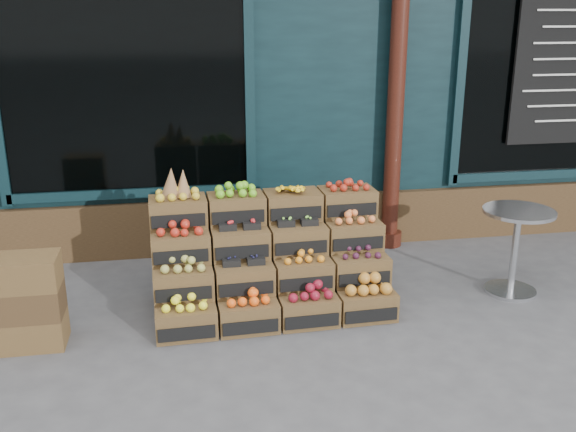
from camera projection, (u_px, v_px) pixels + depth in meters
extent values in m
plane|color=#4B4B4E|center=(327.00, 341.00, 5.19)|extent=(60.00, 60.00, 0.00)
cube|color=black|center=(248.00, 21.00, 9.33)|extent=(12.00, 6.00, 4.80)
cube|color=black|center=(281.00, 113.00, 6.84)|extent=(12.00, 0.12, 3.00)
cube|color=#432F1A|center=(283.00, 222.00, 7.14)|extent=(12.00, 0.18, 0.60)
cube|color=black|center=(126.00, 94.00, 6.44)|extent=(2.40, 0.06, 2.00)
cube|color=black|center=(562.00, 84.00, 7.22)|extent=(2.40, 0.06, 2.00)
cylinder|color=#3A150D|center=(396.00, 104.00, 6.82)|extent=(0.18, 0.18, 3.20)
cube|color=black|center=(568.00, 71.00, 7.10)|extent=(1.30, 0.04, 1.60)
cube|color=brown|center=(186.00, 320.00, 5.26)|extent=(0.51, 0.36, 0.25)
cube|color=black|center=(188.00, 334.00, 5.10)|extent=(0.46, 0.03, 0.11)
cube|color=#FCF52B|center=(185.00, 302.00, 5.21)|extent=(0.40, 0.27, 0.08)
cube|color=brown|center=(248.00, 315.00, 5.36)|extent=(0.51, 0.36, 0.25)
cube|color=black|center=(251.00, 327.00, 5.20)|extent=(0.46, 0.03, 0.11)
cube|color=#FF5813|center=(248.00, 296.00, 5.31)|extent=(0.40, 0.27, 0.09)
cube|color=brown|center=(308.00, 309.00, 5.46)|extent=(0.51, 0.36, 0.25)
cube|color=black|center=(313.00, 322.00, 5.30)|extent=(0.46, 0.03, 0.11)
cube|color=maroon|center=(308.00, 291.00, 5.41)|extent=(0.40, 0.27, 0.09)
cube|color=brown|center=(365.00, 304.00, 5.56)|extent=(0.51, 0.36, 0.25)
cube|color=black|center=(372.00, 316.00, 5.40)|extent=(0.46, 0.03, 0.11)
cube|color=#B87728|center=(366.00, 285.00, 5.50)|extent=(0.40, 0.27, 0.12)
cube|color=brown|center=(183.00, 283.00, 5.38)|extent=(0.51, 0.36, 0.25)
cube|color=black|center=(185.00, 294.00, 5.22)|extent=(0.46, 0.03, 0.11)
cube|color=#AAA74E|center=(182.00, 264.00, 5.33)|extent=(0.40, 0.27, 0.08)
cube|color=brown|center=(244.00, 278.00, 5.48)|extent=(0.51, 0.36, 0.25)
cube|color=black|center=(247.00, 289.00, 5.32)|extent=(0.46, 0.03, 0.11)
cube|color=#171736|center=(244.00, 263.00, 5.44)|extent=(0.40, 0.27, 0.03)
cube|color=brown|center=(302.00, 273.00, 5.58)|extent=(0.51, 0.36, 0.25)
cube|color=black|center=(307.00, 284.00, 5.42)|extent=(0.46, 0.03, 0.11)
cube|color=orange|center=(303.00, 256.00, 5.53)|extent=(0.40, 0.27, 0.07)
cube|color=brown|center=(359.00, 268.00, 5.68)|extent=(0.51, 0.36, 0.25)
cube|color=black|center=(365.00, 279.00, 5.51)|extent=(0.46, 0.03, 0.11)
cube|color=#3F162C|center=(360.00, 252.00, 5.63)|extent=(0.40, 0.27, 0.06)
cube|color=brown|center=(181.00, 246.00, 5.50)|extent=(0.51, 0.36, 0.25)
cube|color=black|center=(182.00, 257.00, 5.34)|extent=(0.46, 0.03, 0.11)
cube|color=#B02517|center=(180.00, 228.00, 5.45)|extent=(0.40, 0.27, 0.08)
cube|color=brown|center=(240.00, 242.00, 5.60)|extent=(0.51, 0.36, 0.25)
cube|color=black|center=(243.00, 252.00, 5.43)|extent=(0.46, 0.03, 0.11)
cube|color=red|center=(240.00, 227.00, 5.55)|extent=(0.40, 0.27, 0.03)
cube|color=brown|center=(297.00, 238.00, 5.70)|extent=(0.51, 0.36, 0.25)
cube|color=black|center=(302.00, 248.00, 5.53)|extent=(0.46, 0.03, 0.11)
cube|color=#85D44B|center=(297.00, 224.00, 5.65)|extent=(0.40, 0.27, 0.03)
cube|color=brown|center=(353.00, 234.00, 5.80)|extent=(0.51, 0.36, 0.25)
cube|color=black|center=(359.00, 244.00, 5.63)|extent=(0.46, 0.03, 0.11)
cube|color=orange|center=(353.00, 217.00, 5.75)|extent=(0.40, 0.27, 0.08)
cube|color=brown|center=(178.00, 212.00, 5.62)|extent=(0.51, 0.36, 0.25)
cube|color=black|center=(179.00, 221.00, 5.45)|extent=(0.46, 0.03, 0.11)
cube|color=gold|center=(177.00, 194.00, 5.57)|extent=(0.40, 0.27, 0.08)
cube|color=brown|center=(236.00, 208.00, 5.72)|extent=(0.51, 0.36, 0.25)
cube|color=black|center=(239.00, 217.00, 5.55)|extent=(0.46, 0.03, 0.11)
cube|color=#67BB20|center=(236.00, 190.00, 5.67)|extent=(0.40, 0.27, 0.08)
cube|color=brown|center=(293.00, 205.00, 5.82)|extent=(0.51, 0.36, 0.25)
cube|color=black|center=(297.00, 213.00, 5.65)|extent=(0.46, 0.03, 0.11)
cube|color=yellow|center=(293.00, 188.00, 5.77)|extent=(0.40, 0.27, 0.08)
cube|color=brown|center=(347.00, 202.00, 5.92)|extent=(0.51, 0.36, 0.25)
cube|color=black|center=(353.00, 210.00, 5.75)|extent=(0.46, 0.03, 0.11)
cube|color=#A72818|center=(347.00, 185.00, 5.87)|extent=(0.40, 0.27, 0.07)
cube|color=#432F1A|center=(274.00, 301.00, 5.60)|extent=(2.05, 0.41, 0.25)
cube|color=#432F1A|center=(269.00, 279.00, 5.76)|extent=(2.05, 0.41, 0.49)
cube|color=#432F1A|center=(265.00, 258.00, 5.92)|extent=(2.05, 0.41, 0.74)
cone|color=olive|center=(171.00, 183.00, 5.53)|extent=(0.17, 0.17, 0.29)
cone|color=olive|center=(183.00, 183.00, 5.59)|extent=(0.15, 0.15, 0.25)
cube|color=brown|center=(33.00, 331.00, 5.09)|extent=(0.50, 0.35, 0.25)
cube|color=#432F1A|center=(29.00, 302.00, 5.01)|extent=(0.50, 0.35, 0.25)
cube|color=brown|center=(25.00, 272.00, 4.94)|extent=(0.50, 0.35, 0.25)
cylinder|color=silver|center=(510.00, 290.00, 6.08)|extent=(0.48, 0.48, 0.03)
cylinder|color=silver|center=(514.00, 253.00, 5.96)|extent=(0.07, 0.07, 0.78)
cylinder|color=silver|center=(519.00, 212.00, 5.84)|extent=(0.65, 0.65, 0.03)
imported|color=#175119|center=(113.00, 168.00, 7.09)|extent=(0.75, 0.62, 1.77)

